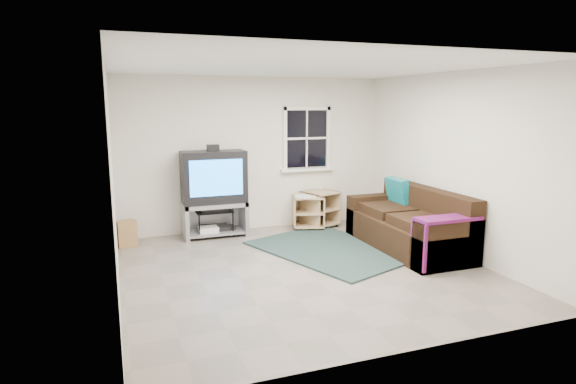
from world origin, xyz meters
name	(u,v)px	position (x,y,z in m)	size (l,w,h in m)	color
room	(307,143)	(0.95, 2.27, 1.48)	(4.60, 4.62, 4.60)	slate
tv_unit	(214,186)	(-0.77, 2.02, 0.83)	(1.03, 0.51, 1.51)	gray
av_rack	(214,205)	(-0.78, 2.07, 0.51)	(0.59, 0.43, 1.18)	black
side_table_left	(319,207)	(1.10, 2.06, 0.33)	(0.67, 0.67, 0.62)	tan
side_table_right	(308,209)	(0.86, 1.98, 0.34)	(0.65, 0.65, 0.61)	tan
sofa	(410,226)	(1.84, 0.32, 0.35)	(0.96, 2.16, 0.99)	black
shag_rug	(332,249)	(0.71, 0.65, 0.01)	(1.66, 2.28, 0.03)	#312215
paper_bag	(127,234)	(-2.16, 1.89, 0.20)	(0.28, 0.18, 0.40)	olive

